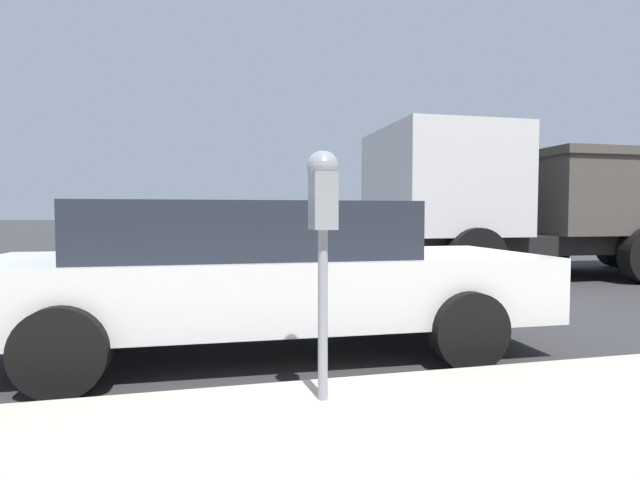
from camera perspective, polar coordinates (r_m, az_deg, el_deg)
ground_plane at (r=5.67m, az=-3.99°, el=-9.89°), size 220.00×220.00×0.00m
parking_meter at (r=2.98m, az=0.32°, el=3.38°), size 0.21×0.19×1.50m
car_white at (r=4.61m, az=-6.51°, el=-3.59°), size 2.08×4.98×1.37m
dump_truck at (r=11.19m, az=25.59°, el=4.06°), size 3.03×7.67×2.86m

